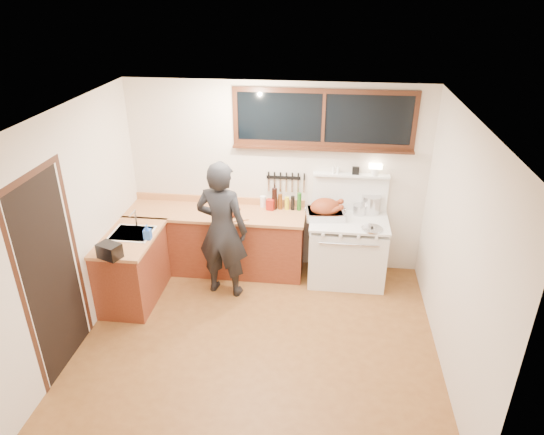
# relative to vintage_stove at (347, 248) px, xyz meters

# --- Properties ---
(ground_plane) EXTENTS (4.00, 3.50, 0.02)m
(ground_plane) POSITION_rel_vintage_stove_xyz_m (-1.00, -1.41, -0.48)
(ground_plane) COLOR brown
(room_shell) EXTENTS (4.10, 3.60, 2.65)m
(room_shell) POSITION_rel_vintage_stove_xyz_m (-1.00, -1.41, 1.18)
(room_shell) COLOR beige
(room_shell) RESTS_ON ground
(counter_back) EXTENTS (2.44, 0.64, 1.00)m
(counter_back) POSITION_rel_vintage_stove_xyz_m (-1.80, 0.04, -0.01)
(counter_back) COLOR maroon
(counter_back) RESTS_ON ground
(counter_left) EXTENTS (0.64, 1.09, 0.90)m
(counter_left) POSITION_rel_vintage_stove_xyz_m (-2.70, -0.79, -0.01)
(counter_left) COLOR maroon
(counter_left) RESTS_ON ground
(sink_unit) EXTENTS (0.50, 0.45, 0.37)m
(sink_unit) POSITION_rel_vintage_stove_xyz_m (-2.68, -0.71, 0.38)
(sink_unit) COLOR white
(sink_unit) RESTS_ON counter_left
(vintage_stove) EXTENTS (1.02, 0.74, 1.58)m
(vintage_stove) POSITION_rel_vintage_stove_xyz_m (0.00, 0.00, 0.00)
(vintage_stove) COLOR white
(vintage_stove) RESTS_ON ground
(back_window) EXTENTS (2.32, 0.13, 0.77)m
(back_window) POSITION_rel_vintage_stove_xyz_m (-0.40, 0.31, 1.60)
(back_window) COLOR black
(back_window) RESTS_ON room_shell
(left_doorway) EXTENTS (0.02, 1.04, 2.17)m
(left_doorway) POSITION_rel_vintage_stove_xyz_m (-2.99, -1.96, 0.62)
(left_doorway) COLOR black
(left_doorway) RESTS_ON ground
(knife_strip) EXTENTS (0.52, 0.03, 0.28)m
(knife_strip) POSITION_rel_vintage_stove_xyz_m (-0.88, 0.32, 0.84)
(knife_strip) COLOR black
(knife_strip) RESTS_ON room_shell
(man) EXTENTS (0.73, 0.54, 1.82)m
(man) POSITION_rel_vintage_stove_xyz_m (-1.59, -0.50, 0.44)
(man) COLOR black
(man) RESTS_ON ground
(soap_bottle) EXTENTS (0.09, 0.09, 0.19)m
(soap_bottle) POSITION_rel_vintage_stove_xyz_m (-2.43, -0.82, 0.53)
(soap_bottle) COLOR blue
(soap_bottle) RESTS_ON counter_left
(toaster) EXTENTS (0.30, 0.25, 0.17)m
(toaster) POSITION_rel_vintage_stove_xyz_m (-2.70, -1.29, 0.52)
(toaster) COLOR black
(toaster) RESTS_ON counter_left
(cutting_board) EXTENTS (0.52, 0.46, 0.14)m
(cutting_board) POSITION_rel_vintage_stove_xyz_m (-1.56, -0.12, 0.49)
(cutting_board) COLOR #C4814D
(cutting_board) RESTS_ON counter_back
(roast_turkey) EXTENTS (0.55, 0.43, 0.26)m
(roast_turkey) POSITION_rel_vintage_stove_xyz_m (-0.32, 0.04, 0.54)
(roast_turkey) COLOR silver
(roast_turkey) RESTS_ON vintage_stove
(stockpot) EXTENTS (0.28, 0.28, 0.25)m
(stockpot) POSITION_rel_vintage_stove_xyz_m (0.29, 0.26, 0.56)
(stockpot) COLOR silver
(stockpot) RESTS_ON vintage_stove
(saucepan) EXTENTS (0.22, 0.31, 0.13)m
(saucepan) POSITION_rel_vintage_stove_xyz_m (0.14, 0.19, 0.50)
(saucepan) COLOR silver
(saucepan) RESTS_ON vintage_stove
(pot_lid) EXTENTS (0.32, 0.32, 0.04)m
(pot_lid) POSITION_rel_vintage_stove_xyz_m (0.28, -0.25, 0.45)
(pot_lid) COLOR silver
(pot_lid) RESTS_ON vintage_stove
(coffee_tin) EXTENTS (0.12, 0.10, 0.15)m
(coffee_tin) POSITION_rel_vintage_stove_xyz_m (-1.06, 0.18, 0.51)
(coffee_tin) COLOR maroon
(coffee_tin) RESTS_ON counter_back
(pitcher) EXTENTS (0.09, 0.09, 0.15)m
(pitcher) POSITION_rel_vintage_stove_xyz_m (-1.17, 0.27, 0.51)
(pitcher) COLOR white
(pitcher) RESTS_ON counter_back
(bottle_cluster) EXTENTS (0.40, 0.07, 0.30)m
(bottle_cluster) POSITION_rel_vintage_stove_xyz_m (-0.87, 0.22, 0.56)
(bottle_cluster) COLOR black
(bottle_cluster) RESTS_ON counter_back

